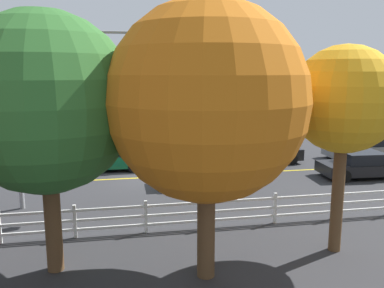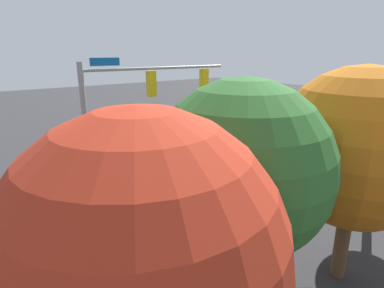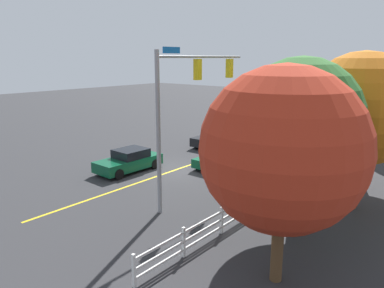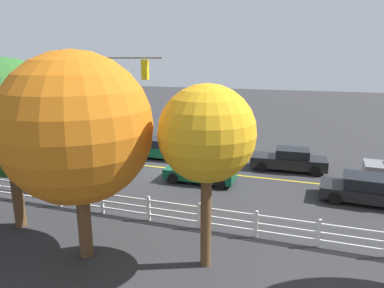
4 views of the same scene
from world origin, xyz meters
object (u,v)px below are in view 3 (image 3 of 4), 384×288
tree_0 (300,119)px  tree_4 (368,101)px  car_3 (129,161)px  car_2 (216,137)px  tree_3 (283,150)px  car_0 (284,136)px  car_1 (220,158)px  tree_1 (361,109)px  car_4 (257,126)px

tree_0 → tree_4: tree_0 is taller
car_3 → tree_4: bearing=122.6°
tree_4 → car_3: bearing=-59.1°
car_2 → tree_3: tree_3 is taller
car_2 → tree_0: bearing=45.1°
tree_0 → tree_3: 3.74m
tree_3 → tree_4: 11.98m
car_0 → car_2: size_ratio=1.02×
car_1 → tree_1: tree_1 is taller
tree_1 → car_4: bearing=-136.1°
car_3 → tree_0: tree_0 is taller
car_4 → tree_1: (13.12, 12.62, 4.06)m
car_2 → tree_4: size_ratio=0.76×
car_1 → tree_3: tree_3 is taller
car_0 → car_2: 5.75m
car_1 → car_3: bearing=138.8°
car_0 → car_4: bearing=60.6°
car_1 → tree_0: bearing=-126.4°
car_0 → tree_3: size_ratio=0.70×
car_2 → tree_1: tree_1 is taller
tree_1 → tree_4: (-4.30, -0.80, -0.08)m
car_2 → tree_4: (2.13, 11.83, 3.99)m
tree_4 → car_2: bearing=-100.2°
car_2 → tree_0: 16.11m
car_0 → tree_1: (10.51, 8.57, 4.09)m
car_4 → tree_3: size_ratio=0.67×
tree_4 → car_0: bearing=-128.6°
car_0 → car_1: car_0 is taller
tree_1 → car_0: bearing=-140.8°
car_1 → car_4: size_ratio=0.87×
car_0 → tree_0: bearing=-149.5°
car_4 → tree_0: size_ratio=0.65×
car_3 → car_2: bearing=-178.6°
tree_0 → tree_3: size_ratio=1.03×
car_2 → tree_3: (14.09, 12.57, 3.66)m
car_2 → tree_1: 14.75m
car_4 → tree_3: 24.55m
car_0 → tree_1: 14.17m
car_1 → car_4: car_4 is taller
tree_1 → tree_0: bearing=-15.2°
car_4 → tree_0: bearing=36.9°
car_2 → car_3: 9.25m
car_3 → tree_3: (4.84, 12.61, 3.67)m
car_2 → tree_4: bearing=77.2°
car_0 → car_2: car_2 is taller
car_0 → tree_1: size_ratio=0.66×
car_4 → tree_1: tree_1 is taller
car_2 → tree_1: bearing=60.5°
car_0 → car_1: size_ratio=1.19×
tree_0 → tree_4: 8.39m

